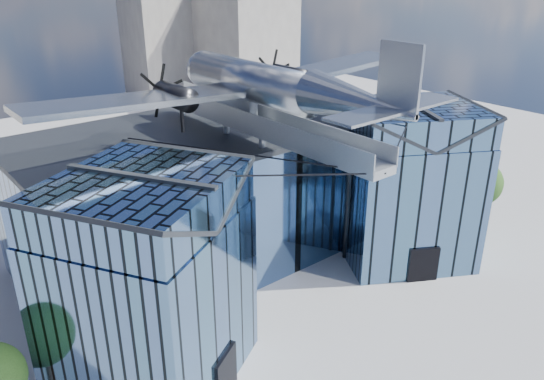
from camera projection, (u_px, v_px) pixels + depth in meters
ground_plane at (291, 296)px, 36.08m from camera, size 120.00×120.00×0.00m
museum at (238, 195)px, 38.01m from camera, size 32.88×24.50×17.60m
bg_towers at (43, 54)px, 68.74m from camera, size 77.00×24.50×26.00m
tree_plaza_e at (480, 183)px, 44.14m from camera, size 3.83×3.83×5.85m
tree_side_e at (462, 138)px, 55.77m from camera, size 4.55×4.55×5.73m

